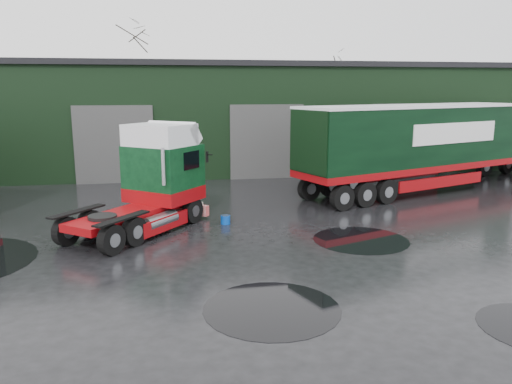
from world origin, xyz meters
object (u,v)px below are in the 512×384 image
Objects in this scene: warehouse at (249,115)px; hero_tractor at (132,181)px; lorry_right at (414,149)px; tree_back_a at (132,90)px; tree_back_b at (321,101)px; wash_bucket at (225,220)px.

hero_tractor is (-6.50, -15.69, -1.33)m from warehouse.
tree_back_a is at bearing -166.70° from lorry_right.
hero_tractor is 0.62× the size of tree_back_a.
lorry_right is at bearing -95.44° from tree_back_b.
tree_back_a is (-1.50, 25.69, 2.92)m from hero_tractor.
lorry_right reaches higher than hero_tractor.
tree_back_b is at bearing 0.00° from tree_back_a.
tree_back_a reaches higher than hero_tractor.
wash_bucket is (-9.32, -4.05, -1.92)m from lorry_right.
wash_bucket is at bearing -79.41° from tree_back_a.
warehouse reaches higher than wash_bucket.
warehouse is 5.51× the size of hero_tractor.
hero_tractor is at bearing -119.44° from tree_back_b.
wash_bucket is at bearing 49.85° from hero_tractor.
warehouse is at bearing 77.57° from wash_bucket.
hero_tractor is 25.90m from tree_back_a.
wash_bucket is 0.04× the size of tree_back_a.
tree_back_b reaches higher than hero_tractor.
tree_back_a reaches higher than tree_back_b.
lorry_right is 21.16m from tree_back_b.
tree_back_a is 1.27× the size of tree_back_b.
warehouse is 12.58m from lorry_right.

